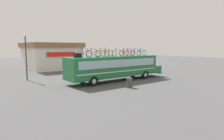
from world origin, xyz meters
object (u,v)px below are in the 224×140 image
(rooftop_bicycle_5, at_px, (118,53))
(rooftop_bicycle_6, at_px, (125,53))
(luggage_bag_1, at_px, (78,55))
(rooftop_bicycle_9, at_px, (142,52))
(bus, at_px, (116,67))
(street_lamp, at_px, (26,52))
(rooftop_bicycle_2, at_px, (93,53))
(rooftop_bicycle_4, at_px, (107,53))
(rooftop_bicycle_7, at_px, (129,52))
(rooftop_bicycle_1, at_px, (85,54))
(rooftop_bicycle_3, at_px, (103,53))
(trash_bin, at_px, (129,83))
(rooftop_bicycle_8, at_px, (136,53))

(rooftop_bicycle_5, relative_size, rooftop_bicycle_6, 1.04)
(luggage_bag_1, bearing_deg, rooftop_bicycle_9, 0.37)
(bus, bearing_deg, street_lamp, 140.29)
(bus, distance_m, rooftop_bicycle_9, 4.48)
(rooftop_bicycle_6, relative_size, street_lamp, 0.31)
(rooftop_bicycle_2, xyz_separation_m, rooftop_bicycle_6, (4.23, -0.22, -0.01))
(rooftop_bicycle_4, height_order, rooftop_bicycle_7, rooftop_bicycle_4)
(rooftop_bicycle_2, xyz_separation_m, rooftop_bicycle_9, (7.38, 0.18, -0.00))
(luggage_bag_1, xyz_separation_m, rooftop_bicycle_1, (0.71, -0.16, 0.17))
(luggage_bag_1, relative_size, rooftop_bicycle_3, 0.41)
(rooftop_bicycle_1, xyz_separation_m, rooftop_bicycle_2, (1.06, 0.04, -0.02))
(trash_bin, bearing_deg, bus, 68.96)
(bus, xyz_separation_m, luggage_bag_1, (-4.95, -0.05, 1.41))
(rooftop_bicycle_3, distance_m, rooftop_bicycle_5, 2.17)
(rooftop_bicycle_4, bearing_deg, rooftop_bicycle_8, -3.85)
(bus, height_order, rooftop_bicycle_2, rooftop_bicycle_2)
(luggage_bag_1, bearing_deg, rooftop_bicycle_3, -7.58)
(rooftop_bicycle_4, xyz_separation_m, trash_bin, (-0.42, -4.18, -2.76))
(rooftop_bicycle_8, relative_size, street_lamp, 0.30)
(rooftop_bicycle_4, bearing_deg, rooftop_bicycle_5, -30.19)
(rooftop_bicycle_5, xyz_separation_m, trash_bin, (-1.50, -3.55, -2.74))
(luggage_bag_1, bearing_deg, rooftop_bicycle_6, -3.20)
(luggage_bag_1, xyz_separation_m, rooftop_bicycle_4, (3.87, 0.35, 0.16))
(rooftop_bicycle_2, bearing_deg, bus, 3.13)
(rooftop_bicycle_4, relative_size, rooftop_bicycle_6, 1.00)
(rooftop_bicycle_3, bearing_deg, rooftop_bicycle_1, 174.17)
(rooftop_bicycle_6, relative_size, trash_bin, 1.83)
(luggage_bag_1, xyz_separation_m, rooftop_bicycle_3, (2.77, -0.37, 0.16))
(bus, bearing_deg, trash_bin, -111.04)
(luggage_bag_1, xyz_separation_m, trash_bin, (3.45, -3.83, -2.60))
(luggage_bag_1, distance_m, rooftop_bicycle_7, 7.10)
(rooftop_bicycle_8, bearing_deg, bus, -179.87)
(rooftop_bicycle_4, bearing_deg, rooftop_bicycle_6, -17.85)
(rooftop_bicycle_2, height_order, street_lamp, street_lamp)
(trash_bin, bearing_deg, rooftop_bicycle_7, 47.59)
(rooftop_bicycle_7, xyz_separation_m, street_lamp, (-10.18, 6.57, 0.12))
(luggage_bag_1, relative_size, rooftop_bicycle_1, 0.41)
(street_lamp, bearing_deg, rooftop_bicycle_5, -41.08)
(rooftop_bicycle_5, bearing_deg, rooftop_bicycle_4, 149.81)
(rooftop_bicycle_5, bearing_deg, rooftop_bicycle_7, 11.49)
(rooftop_bicycle_1, relative_size, street_lamp, 0.32)
(rooftop_bicycle_8, xyz_separation_m, trash_bin, (-4.70, -3.89, -2.74))
(rooftop_bicycle_1, height_order, rooftop_bicycle_8, rooftop_bicycle_1)
(rooftop_bicycle_3, relative_size, rooftop_bicycle_7, 1.07)
(rooftop_bicycle_9, bearing_deg, rooftop_bicycle_8, 179.82)
(rooftop_bicycle_3, bearing_deg, street_lamp, 129.56)
(street_lamp, bearing_deg, rooftop_bicycle_1, -61.16)
(bus, relative_size, rooftop_bicycle_5, 7.40)
(trash_bin, bearing_deg, rooftop_bicycle_3, 101.06)
(rooftop_bicycle_9, bearing_deg, rooftop_bicycle_1, -178.53)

